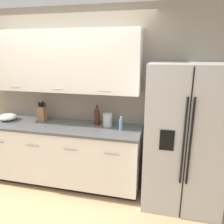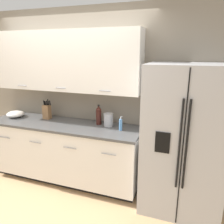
% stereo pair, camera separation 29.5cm
% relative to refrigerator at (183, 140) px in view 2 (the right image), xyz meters
% --- Properties ---
extents(ground_plane, '(14.00, 14.00, 0.00)m').
position_rel_refrigerator_xyz_m(ground_plane, '(-1.68, -0.83, -0.92)').
color(ground_plane, tan).
extents(wall_back, '(10.00, 0.39, 2.60)m').
position_rel_refrigerator_xyz_m(wall_back, '(-1.69, 0.34, 0.55)').
color(wall_back, gray).
rests_on(wall_back, ground_plane).
extents(counter_unit, '(2.37, 0.64, 0.93)m').
position_rel_refrigerator_xyz_m(counter_unit, '(-1.72, 0.06, -0.45)').
color(counter_unit, black).
rests_on(counter_unit, ground_plane).
extents(refrigerator, '(0.95, 0.76, 1.85)m').
position_rel_refrigerator_xyz_m(refrigerator, '(0.00, 0.00, 0.00)').
color(refrigerator, '#B2B2B5').
rests_on(refrigerator, ground_plane).
extents(knife_block, '(0.13, 0.09, 0.32)m').
position_rel_refrigerator_xyz_m(knife_block, '(-2.10, 0.18, 0.13)').
color(knife_block, olive).
rests_on(knife_block, counter_unit).
extents(wine_bottle, '(0.08, 0.08, 0.29)m').
position_rel_refrigerator_xyz_m(wine_bottle, '(-1.21, 0.20, 0.15)').
color(wine_bottle, '#3D1914').
rests_on(wine_bottle, counter_unit).
extents(soap_dispenser, '(0.05, 0.04, 0.20)m').
position_rel_refrigerator_xyz_m(soap_dispenser, '(-0.82, 0.06, 0.09)').
color(soap_dispenser, '#4C7FB2').
rests_on(soap_dispenser, counter_unit).
extents(steel_canister, '(0.14, 0.14, 0.20)m').
position_rel_refrigerator_xyz_m(steel_canister, '(-1.04, 0.17, 0.10)').
color(steel_canister, '#A3A3A5').
rests_on(steel_canister, counter_unit).
extents(mixing_bowl, '(0.28, 0.28, 0.10)m').
position_rel_refrigerator_xyz_m(mixing_bowl, '(-2.65, 0.09, 0.06)').
color(mixing_bowl, white).
rests_on(mixing_bowl, counter_unit).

